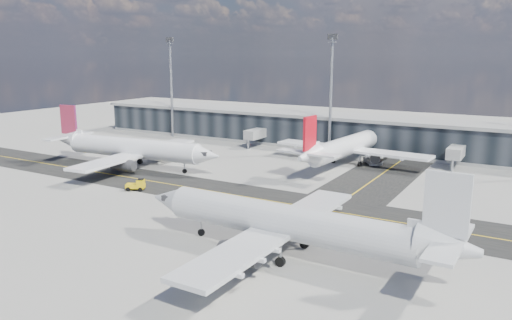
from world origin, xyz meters
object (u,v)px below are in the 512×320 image
object	(u,v)px
airliner_af	(131,148)
baggage_tug	(137,185)
airliner_near	(290,223)
service_van	(373,160)
airliner_redtail	(348,146)

from	to	relation	value
airliner_af	baggage_tug	size ratio (longest dim) A/B	11.74
airliner_af	airliner_near	bearing A→B (deg)	57.82
service_van	airliner_redtail	bearing A→B (deg)	175.39
airliner_redtail	service_van	distance (m)	6.73
airliner_af	airliner_near	world-z (taller)	airliner_af
airliner_near	service_van	size ratio (longest dim) A/B	6.96
airliner_redtail	service_van	xyz separation A→B (m)	(4.93, 3.16, -3.31)
baggage_tug	service_van	size ratio (longest dim) A/B	0.60
airliner_redtail	baggage_tug	size ratio (longest dim) A/B	11.55
service_van	airliner_af	bearing A→B (deg)	176.31
airliner_af	service_van	xyz separation A→B (m)	(44.47, 29.53, -3.37)
airliner_af	airliner_redtail	bearing A→B (deg)	118.68
baggage_tug	service_van	world-z (taller)	baggage_tug
airliner_near	airliner_redtail	bearing A→B (deg)	13.77
airliner_redtail	airliner_near	xyz separation A→B (m)	(12.11, -52.87, 0.06)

